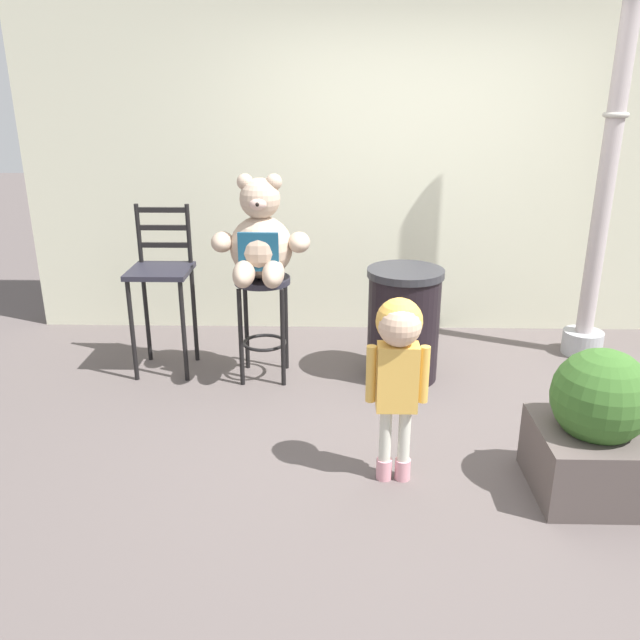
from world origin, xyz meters
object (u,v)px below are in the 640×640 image
Objects in this scene: trash_bin at (403,324)px; lamppost at (604,194)px; bar_chair_empty at (162,279)px; bar_stool_with_teddy at (263,307)px; planter_with_shrub at (596,429)px; child_walking at (398,352)px; teddy_bear at (261,242)px.

trash_bin is 0.26× the size of lamppost.
bar_chair_empty is (-1.69, 0.11, 0.28)m from trash_bin.
planter_with_shrub is at bearing -37.01° from bar_stool_with_teddy.
child_walking is 1.32m from trash_bin.
lamppost reaches higher than planter_with_shrub.
child_walking is at bearing 174.65° from planter_with_shrub.
planter_with_shrub is (1.79, -1.32, -0.63)m from teddy_bear.
teddy_bear reaches higher than bar_stool_with_teddy.
trash_bin is at bearing -3.74° from bar_chair_empty.
lamppost is at bearing 27.65° from child_walking.
teddy_bear is at bearing -12.47° from bar_chair_empty.
bar_stool_with_teddy is 2.25m from planter_with_shrub.
trash_bin is at bearing 121.02° from planter_with_shrub.
bar_stool_with_teddy is at bearing -168.79° from lamppost.
teddy_bear is 0.80m from bar_chair_empty.
teddy_bear is at bearing -168.03° from lamppost.
planter_with_shrub is (0.98, -0.09, -0.37)m from child_walking.
teddy_bear is at bearing -177.10° from trash_bin.
bar_stool_with_teddy is 2.56m from lamppost.
bar_stool_with_teddy is at bearing 142.99° from planter_with_shrub.
lamppost is 2.60× the size of bar_chair_empty.
lamppost is 2.12m from planter_with_shrub.
child_walking is 1.28× the size of planter_with_shrub.
lamppost reaches higher than bar_stool_with_teddy.
trash_bin is 0.67× the size of bar_chair_empty.
bar_stool_with_teddy is 0.47m from teddy_bear.
teddy_bear is 0.59× the size of bar_chair_empty.
teddy_bear is at bearing 143.67° from planter_with_shrub.
lamppost reaches higher than child_walking.
planter_with_shrub is (1.79, -1.35, -0.17)m from bar_stool_with_teddy.
child_walking reaches higher than planter_with_shrub.
bar_chair_empty is at bearing 149.57° from planter_with_shrub.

